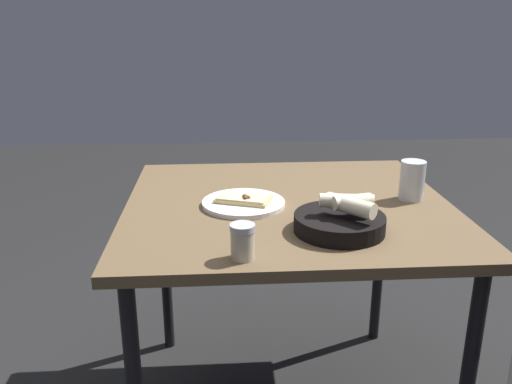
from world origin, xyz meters
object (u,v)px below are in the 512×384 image
Objects in this scene: bread_basket at (341,220)px; beer_glass at (412,182)px; pizza_plate at (243,202)px; pepper_shaker at (243,244)px; dining_table at (288,224)px.

beer_glass is (-0.24, 0.27, 0.02)m from bread_basket.
pepper_shaker is (0.36, -0.02, 0.03)m from pizza_plate.
pepper_shaker is at bearing -2.98° from pizza_plate.
bread_basket is at bearing 23.94° from dining_table.
beer_glass is at bearing 125.41° from pepper_shaker.
dining_table is 0.42m from pepper_shaker.
bread_basket is at bearing 118.26° from pepper_shaker.
bread_basket is 1.96× the size of beer_glass.
beer_glass is at bearing 131.29° from bread_basket.
pizza_plate is at bearing -81.69° from dining_table.
pizza_plate is 2.89× the size of pepper_shaker.
pepper_shaker reaches higher than pizza_plate.
pizza_plate is (0.02, -0.14, 0.08)m from dining_table.
bread_basket is 2.79× the size of pepper_shaker.
beer_glass is at bearing 89.77° from dining_table.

